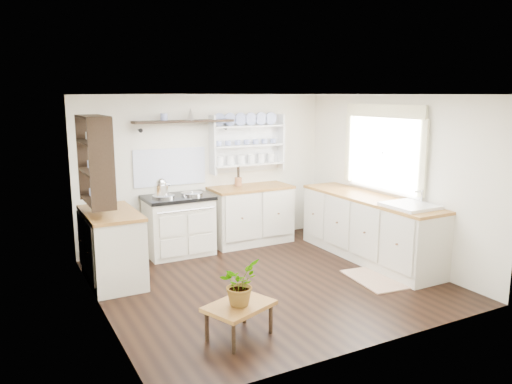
{
  "coord_description": "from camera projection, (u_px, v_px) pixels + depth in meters",
  "views": [
    {
      "loc": [
        -2.92,
        -5.16,
        2.29
      ],
      "look_at": [
        -0.03,
        0.25,
        1.1
      ],
      "focal_mm": 35.0,
      "sensor_mm": 36.0,
      "label": 1
    }
  ],
  "objects": [
    {
      "name": "center_table",
      "position": [
        239.0,
        308.0,
        4.75
      ],
      "size": [
        0.75,
        0.64,
        0.34
      ],
      "rotation": [
        0.0,
        0.0,
        0.37
      ],
      "color": "brown",
      "rests_on": "floor"
    },
    {
      "name": "left_cabinets",
      "position": [
        112.0,
        246.0,
        6.16
      ],
      "size": [
        0.62,
        1.13,
        0.9
      ],
      "color": "beige",
      "rests_on": "floor"
    },
    {
      "name": "kettle",
      "position": [
        161.0,
        187.0,
        6.91
      ],
      "size": [
        0.19,
        0.19,
        0.23
      ],
      "primitive_type": null,
      "color": "silver",
      "rests_on": "aga_cooker"
    },
    {
      "name": "floor",
      "position": [
        267.0,
        281.0,
        6.26
      ],
      "size": [
        4.0,
        3.8,
        0.01
      ],
      "primitive_type": "cube",
      "color": "black",
      "rests_on": "ground"
    },
    {
      "name": "aga_cooker",
      "position": [
        179.0,
        225.0,
        7.26
      ],
      "size": [
        0.97,
        0.68,
        0.9
      ],
      "color": "silver",
      "rests_on": "floor"
    },
    {
      "name": "wall_left",
      "position": [
        98.0,
        209.0,
        5.11
      ],
      "size": [
        0.02,
        3.8,
        2.3
      ],
      "primitive_type": "cube",
      "color": "#EDE7CD",
      "rests_on": "ground"
    },
    {
      "name": "right_cabinets",
      "position": [
        369.0,
        227.0,
        7.04
      ],
      "size": [
        0.62,
        2.43,
        0.9
      ],
      "color": "beige",
      "rests_on": "floor"
    },
    {
      "name": "wall_right",
      "position": [
        392.0,
        178.0,
        6.96
      ],
      "size": [
        0.02,
        3.8,
        2.3
      ],
      "primitive_type": "cube",
      "color": "#EDE7CD",
      "rests_on": "ground"
    },
    {
      "name": "back_cabinets",
      "position": [
        251.0,
        214.0,
        7.83
      ],
      "size": [
        1.27,
        0.63,
        0.9
      ],
      "color": "beige",
      "rests_on": "floor"
    },
    {
      "name": "plate_rack",
      "position": [
        246.0,
        143.0,
        7.88
      ],
      "size": [
        1.2,
        0.22,
        0.9
      ],
      "color": "white",
      "rests_on": "wall_back"
    },
    {
      "name": "wall_back",
      "position": [
        207.0,
        171.0,
        7.68
      ],
      "size": [
        4.0,
        0.02,
        2.3
      ],
      "primitive_type": "cube",
      "color": "#EDE7CD",
      "rests_on": "ground"
    },
    {
      "name": "belfast_sink",
      "position": [
        409.0,
        215.0,
        6.33
      ],
      "size": [
        0.55,
        0.6,
        0.45
      ],
      "color": "white",
      "rests_on": "right_cabinets"
    },
    {
      "name": "floor_rug",
      "position": [
        376.0,
        279.0,
        6.31
      ],
      "size": [
        0.64,
        0.91,
        0.02
      ],
      "primitive_type": "cube",
      "rotation": [
        0.0,
        0.0,
        -0.11
      ],
      "color": "#85654D",
      "rests_on": "floor"
    },
    {
      "name": "ceiling",
      "position": [
        268.0,
        95.0,
        5.82
      ],
      "size": [
        4.0,
        3.8,
        0.01
      ],
      "primitive_type": "cube",
      "color": "white",
      "rests_on": "wall_back"
    },
    {
      "name": "window",
      "position": [
        383.0,
        148.0,
        6.99
      ],
      "size": [
        0.08,
        1.55,
        1.22
      ],
      "color": "white",
      "rests_on": "wall_right"
    },
    {
      "name": "high_shelf",
      "position": [
        184.0,
        122.0,
        7.25
      ],
      "size": [
        1.5,
        0.29,
        0.16
      ],
      "color": "black",
      "rests_on": "wall_back"
    },
    {
      "name": "potted_plant",
      "position": [
        239.0,
        283.0,
        4.7
      ],
      "size": [
        0.5,
        0.5,
        0.42
      ],
      "primitive_type": "imported",
      "rotation": [
        0.0,
        0.0,
        0.71
      ],
      "color": "#3F7233",
      "rests_on": "center_table"
    },
    {
      "name": "left_shelving",
      "position": [
        95.0,
        159.0,
        5.89
      ],
      "size": [
        0.28,
        0.8,
        1.05
      ],
      "primitive_type": "cube",
      "color": "black",
      "rests_on": "wall_left"
    },
    {
      "name": "utensil_crock",
      "position": [
        238.0,
        182.0,
        7.72
      ],
      "size": [
        0.11,
        0.11,
        0.13
      ],
      "primitive_type": "cylinder",
      "color": "#925B35",
      "rests_on": "back_cabinets"
    }
  ]
}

